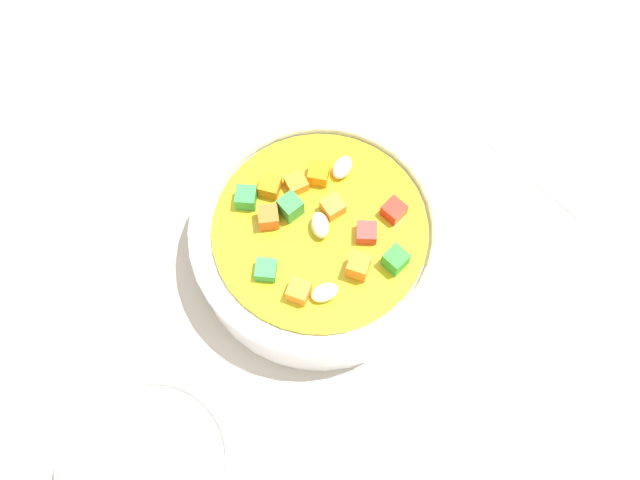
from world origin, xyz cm
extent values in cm
cube|color=#BAB2A0|center=(0.00, 0.00, -1.00)|extent=(140.00, 140.00, 2.00)
cylinder|color=white|center=(0.00, 0.00, 2.04)|extent=(17.69, 17.69, 4.08)
torus|color=white|center=(0.00, 0.00, 4.51)|extent=(18.07, 18.07, 1.44)
cylinder|color=gold|center=(0.00, 0.00, 4.28)|extent=(14.85, 14.85, 0.40)
ellipsoid|color=beige|center=(4.62, 1.03, 4.93)|extent=(2.04, 2.26, 0.90)
cube|color=green|center=(3.68, -3.04, 4.97)|extent=(1.42, 1.42, 0.99)
cube|color=red|center=(-1.89, 4.80, 5.05)|extent=(1.89, 1.89, 1.15)
cube|color=orange|center=(0.37, -3.53, 5.18)|extent=(1.69, 1.69, 1.41)
ellipsoid|color=beige|center=(-4.64, 0.85, 4.95)|extent=(2.21, 1.81, 0.95)
cube|color=orange|center=(-2.91, -2.12, 4.97)|extent=(1.90, 1.90, 0.99)
cube|color=orange|center=(2.61, 2.97, 5.29)|extent=(1.58, 1.58, 1.62)
cube|color=orange|center=(-2.36, -3.86, 5.07)|extent=(1.50, 1.50, 1.18)
cube|color=red|center=(0.20, 3.18, 4.99)|extent=(1.51, 1.51, 1.02)
cube|color=green|center=(-1.24, -5.32, 5.12)|extent=(1.45, 1.45, 1.29)
cube|color=green|center=(1.75, 5.33, 5.24)|extent=(1.90, 1.90, 1.53)
cube|color=orange|center=(-3.82, -0.70, 5.09)|extent=(1.41, 1.41, 1.22)
cube|color=green|center=(-0.94, -2.18, 5.29)|extent=(1.92, 1.92, 1.63)
ellipsoid|color=beige|center=(0.28, 0.45, 5.09)|extent=(2.20, 1.78, 1.22)
cube|color=orange|center=(-1.50, 0.65, 5.03)|extent=(1.92, 1.92, 1.11)
cube|color=orange|center=(4.84, -0.64, 5.11)|extent=(1.62, 1.62, 1.27)
cylinder|color=silver|center=(-9.81, 13.56, 0.34)|extent=(8.42, 10.90, 0.67)
ellipsoid|color=silver|center=(-17.90, 2.78, 0.49)|extent=(4.06, 4.30, 0.99)
cylinder|color=white|center=(16.75, -8.26, 1.49)|extent=(11.46, 11.46, 2.99)
torus|color=white|center=(16.75, -8.26, 3.22)|extent=(11.58, 11.58, 0.92)
camera|label=1|loc=(20.36, 3.19, 52.88)|focal=43.32mm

